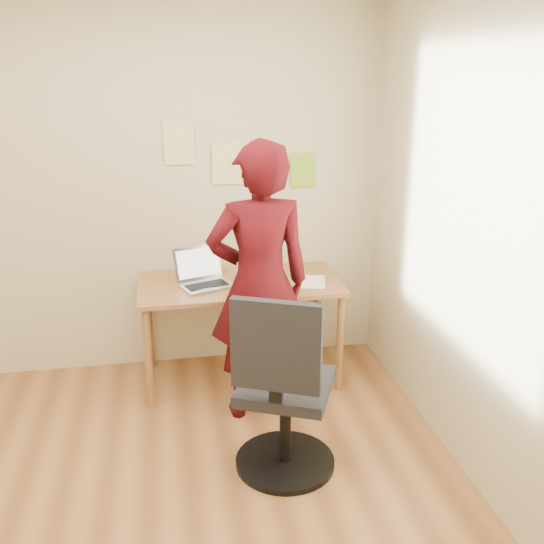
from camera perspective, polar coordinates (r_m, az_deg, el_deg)
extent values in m
cube|color=brown|center=(3.38, -11.52, -22.00)|extent=(3.50, 3.50, 0.04)
cube|color=#C4B88F|center=(4.42, -12.44, 7.70)|extent=(3.50, 0.04, 2.70)
cube|color=#C4B88F|center=(3.14, 20.84, 2.41)|extent=(0.04, 3.50, 2.70)
cube|color=#996334|center=(4.24, -3.03, -1.15)|extent=(1.40, 0.70, 0.03)
cylinder|color=#996334|center=(4.08, -11.55, -8.00)|extent=(0.05, 0.05, 0.71)
cylinder|color=#996334|center=(4.23, 6.41, -6.68)|extent=(0.05, 0.05, 0.71)
cylinder|color=#996334|center=(4.62, -11.48, -4.68)|extent=(0.05, 0.05, 0.71)
cylinder|color=#996334|center=(4.76, 4.37, -3.63)|extent=(0.05, 0.05, 0.71)
cube|color=#B7B7BE|center=(4.16, -6.13, -1.28)|extent=(0.40, 0.34, 0.02)
cube|color=black|center=(4.16, -6.14, -1.16)|extent=(0.31, 0.22, 0.00)
cube|color=#B7B7BE|center=(4.25, -7.02, 0.87)|extent=(0.34, 0.18, 0.23)
cube|color=white|center=(4.25, -7.02, 0.87)|extent=(0.30, 0.15, 0.19)
cube|color=white|center=(4.24, 3.68, -0.91)|extent=(0.25, 0.32, 0.00)
cube|color=black|center=(4.05, -0.83, -1.78)|extent=(0.06, 0.12, 0.01)
cube|color=#3F4C59|center=(4.05, -0.83, -1.71)|extent=(0.06, 0.10, 0.00)
cube|color=#E0CE86|center=(4.34, -8.75, 11.91)|extent=(0.21, 0.00, 0.30)
cube|color=#E0CE86|center=(4.38, -4.28, 10.17)|extent=(0.21, 0.00, 0.30)
cube|color=#84B929|center=(4.48, 2.93, 9.52)|extent=(0.18, 0.00, 0.24)
cube|color=black|center=(3.38, 1.29, -10.71)|extent=(0.64, 0.64, 0.07)
cube|color=black|center=(3.02, 0.37, -7.02)|extent=(0.44, 0.24, 0.48)
cube|color=black|center=(3.14, 0.39, -11.02)|extent=(0.08, 0.07, 0.13)
cylinder|color=black|center=(3.52, 1.26, -14.43)|extent=(0.07, 0.07, 0.48)
cylinder|color=black|center=(3.65, 1.24, -17.38)|extent=(0.57, 0.57, 0.03)
imported|color=#3E080D|center=(3.75, -1.20, -1.14)|extent=(0.68, 0.47, 1.78)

